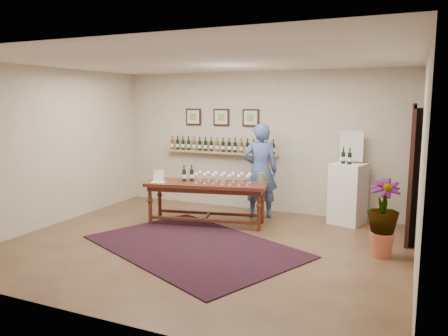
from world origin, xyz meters
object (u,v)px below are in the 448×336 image
at_px(tasting_table, 206,189).
at_px(display_pedestal, 348,194).
at_px(person, 260,171).
at_px(potted_plant, 383,218).

relative_size(tasting_table, display_pedestal, 2.06).
bearing_deg(tasting_table, display_pedestal, 13.03).
xyz_separation_m(display_pedestal, person, (-1.60, -0.24, 0.35)).
relative_size(tasting_table, person, 1.25).
bearing_deg(display_pedestal, person, -171.42).
bearing_deg(person, tasting_table, 28.84).
distance_m(tasting_table, potted_plant, 3.08).
bearing_deg(potted_plant, person, 149.75).
distance_m(display_pedestal, person, 1.65).
bearing_deg(person, display_pedestal, 168.14).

